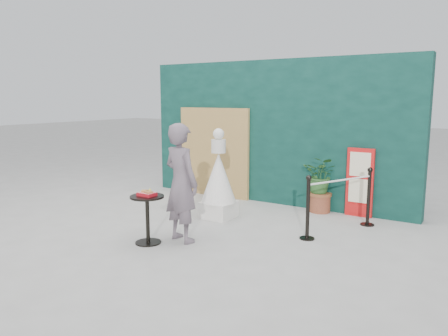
% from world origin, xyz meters
% --- Properties ---
extents(ground, '(60.00, 60.00, 0.00)m').
position_xyz_m(ground, '(0.00, 0.00, 0.00)').
color(ground, '#ADAAA5').
rests_on(ground, ground).
extents(back_wall, '(6.00, 0.30, 3.00)m').
position_xyz_m(back_wall, '(0.00, 3.15, 1.50)').
color(back_wall, black).
rests_on(back_wall, ground).
extents(bamboo_fence, '(1.80, 0.08, 2.00)m').
position_xyz_m(bamboo_fence, '(-1.40, 2.94, 1.00)').
color(bamboo_fence, tan).
rests_on(bamboo_fence, ground).
extents(woman, '(0.76, 0.59, 1.85)m').
position_xyz_m(woman, '(-0.03, 0.02, 0.93)').
color(woman, '#64565E').
rests_on(woman, ground).
extents(menu_board, '(0.50, 0.07, 1.30)m').
position_xyz_m(menu_board, '(1.90, 2.95, 0.65)').
color(menu_board, red).
rests_on(menu_board, ground).
extents(statue, '(0.65, 0.65, 1.67)m').
position_xyz_m(statue, '(-0.28, 1.44, 0.68)').
color(statue, white).
rests_on(statue, ground).
extents(cafe_table, '(0.52, 0.52, 0.75)m').
position_xyz_m(cafe_table, '(-0.39, -0.36, 0.50)').
color(cafe_table, black).
rests_on(cafe_table, ground).
extents(food_basket, '(0.26, 0.19, 0.11)m').
position_xyz_m(food_basket, '(-0.39, -0.36, 0.79)').
color(food_basket, '#B5131E').
rests_on(food_basket, cafe_table).
extents(planter, '(0.65, 0.56, 1.10)m').
position_xyz_m(planter, '(1.18, 2.86, 0.64)').
color(planter, brown).
rests_on(planter, ground).
extents(stanchion_barrier, '(0.84, 1.54, 1.03)m').
position_xyz_m(stanchion_barrier, '(1.90, 1.81, 0.49)').
color(stanchion_barrier, black).
rests_on(stanchion_barrier, ground).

